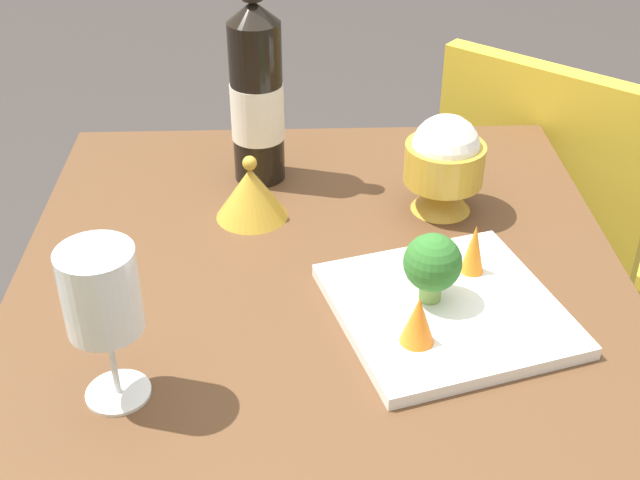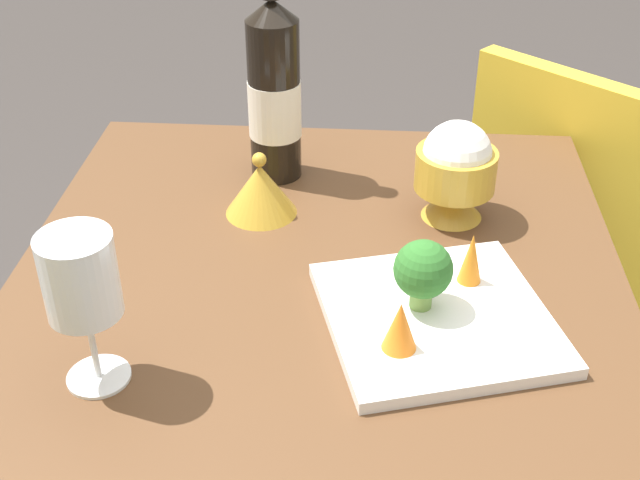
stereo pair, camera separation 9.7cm
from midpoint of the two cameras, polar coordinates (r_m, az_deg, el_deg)
dining_table at (r=1.14m, az=2.44°, el=-5.85°), size 0.77×0.77×0.76m
chair_near_window at (r=1.65m, az=18.90°, el=0.62°), size 0.56×0.56×0.85m
wine_bottle at (r=1.21m, az=-0.82°, el=10.04°), size 0.08×0.08×0.34m
wine_glass at (r=0.84m, az=-12.83°, el=-2.78°), size 0.08×0.08×0.18m
rice_bowl at (r=1.15m, az=11.59°, el=4.68°), size 0.11×0.11×0.14m
rice_bowl_lid at (r=1.16m, az=-1.68°, el=3.43°), size 0.10×0.10×0.09m
serving_plate at (r=0.99m, az=10.77°, el=-5.29°), size 0.31×0.31×0.02m
broccoli_floret at (r=0.96m, az=9.90°, el=-2.16°), size 0.07×0.07×0.09m
carrot_garnish_left at (r=1.02m, az=12.92°, el=-1.28°), size 0.03×0.03×0.07m
carrot_garnish_right at (r=0.91m, az=8.53°, el=-5.90°), size 0.04×0.04×0.06m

